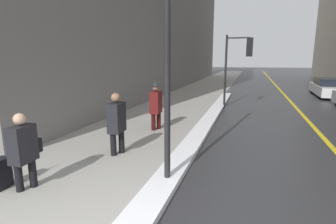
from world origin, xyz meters
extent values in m
cube|color=#9E9B93|center=(-2.00, 15.00, 0.01)|extent=(4.00, 80.00, 0.01)
cube|color=gold|center=(4.00, 15.00, 0.00)|extent=(0.16, 80.00, 0.00)
cube|color=white|center=(0.17, 7.16, 0.06)|extent=(0.56, 17.61, 0.12)
cylinder|color=black|center=(0.19, 2.07, 2.67)|extent=(0.12, 0.12, 5.33)
cylinder|color=black|center=(0.44, 11.05, 1.81)|extent=(0.11, 0.11, 3.62)
cylinder|color=black|center=(0.99, 11.08, 3.47)|extent=(1.10, 0.13, 0.07)
cube|color=black|center=(1.54, 11.11, 3.02)|extent=(0.31, 0.22, 0.90)
sphere|color=red|center=(1.53, 11.23, 3.31)|extent=(0.19, 0.19, 0.19)
sphere|color=orange|center=(1.53, 11.23, 3.02)|extent=(0.19, 0.19, 0.19)
sphere|color=green|center=(1.53, 11.23, 2.74)|extent=(0.19, 0.19, 0.19)
cylinder|color=black|center=(-2.24, 1.11, 0.40)|extent=(0.14, 0.14, 0.80)
cylinder|color=black|center=(-2.35, 0.89, 0.40)|extent=(0.14, 0.14, 0.80)
cube|color=black|center=(-2.29, 1.00, 0.91)|extent=(0.31, 0.50, 0.70)
sphere|color=tan|center=(-2.29, 1.00, 1.38)|extent=(0.22, 0.22, 0.22)
cube|color=black|center=(-2.31, 1.34, 0.76)|extent=(0.11, 0.22, 0.28)
cylinder|color=black|center=(-1.48, 3.33, 0.43)|extent=(0.15, 0.15, 0.87)
cylinder|color=black|center=(-1.59, 3.09, 0.43)|extent=(0.15, 0.15, 0.87)
cube|color=black|center=(-1.53, 3.21, 0.99)|extent=(0.33, 0.54, 0.76)
sphere|color=#8C664C|center=(-1.53, 3.21, 1.50)|extent=(0.24, 0.24, 0.24)
cylinder|color=#340C0C|center=(-1.35, 5.92, 0.43)|extent=(0.15, 0.15, 0.86)
cylinder|color=#340C0C|center=(-1.46, 5.68, 0.43)|extent=(0.15, 0.15, 0.86)
cube|color=#561414|center=(-1.40, 5.80, 0.98)|extent=(0.33, 0.54, 0.76)
sphere|color=#8C664C|center=(-1.40, 5.80, 1.49)|extent=(0.23, 0.23, 0.23)
cylinder|color=#28282D|center=(-1.40, 5.80, 1.56)|extent=(0.36, 0.36, 0.01)
cone|color=#28282D|center=(-1.40, 5.80, 1.63)|extent=(0.22, 0.22, 0.14)
cube|color=silver|center=(6.74, 17.32, 0.45)|extent=(1.92, 4.83, 0.59)
cube|color=black|center=(6.74, 17.20, 0.97)|extent=(1.69, 2.54, 0.46)
cylinder|color=black|center=(6.07, 18.82, 0.35)|extent=(0.25, 0.70, 0.69)
cylinder|color=black|center=(7.54, 18.76, 0.35)|extent=(0.25, 0.70, 0.69)
cylinder|color=black|center=(5.95, 15.87, 0.35)|extent=(0.25, 0.70, 0.69)
cube|color=black|center=(-2.78, 0.88, 0.30)|extent=(0.24, 0.37, 0.60)
camera|label=1|loc=(1.68, -2.61, 2.46)|focal=28.00mm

